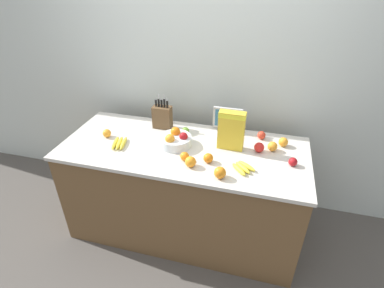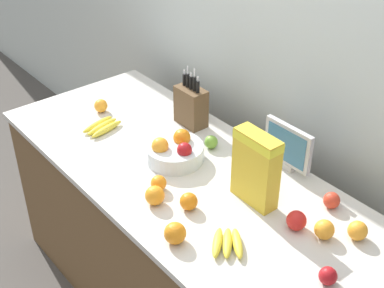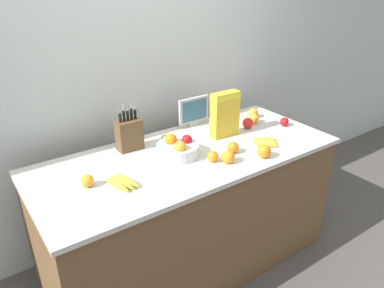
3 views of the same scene
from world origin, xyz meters
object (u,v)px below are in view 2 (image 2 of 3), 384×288
Objects in this scene: apple_near_bananas at (328,276)px; orange_by_cereal at (324,230)px; apple_leftmost at (296,220)px; orange_back_center at (155,195)px; fruit_bowl at (175,151)px; small_monitor at (288,146)px; cereal_box at (256,166)px; knife_block at (191,106)px; banana_bunch_left at (102,127)px; apple_rightmost at (332,200)px; banana_bunch_right at (227,243)px; apple_by_knife_block at (211,142)px; orange_mid_right at (101,106)px; orange_front_left at (189,201)px; orange_front_right at (159,183)px; orange_mid_left at (175,233)px; orange_near_bowl at (358,231)px.

orange_by_cereal reaches higher than apple_near_bananas.
apple_leftmost is 0.11m from orange_by_cereal.
fruit_bowl is at bearing 127.65° from orange_back_center.
cereal_box is at bearing -75.40° from small_monitor.
knife_block is 0.99m from orange_by_cereal.
banana_bunch_left is 3.09× the size of apple_rightmost.
apple_rightmost is at bearing 78.43° from banana_bunch_right.
small_monitor reaches higher than apple_by_knife_block.
apple_leftmost is 1.28m from orange_mid_right.
banana_bunch_right is at bearing -4.50° from banana_bunch_left.
banana_bunch_left is 2.69× the size of apple_leftmost.
orange_front_left is (-0.36, -0.46, 0.00)m from apple_rightmost.
orange_mid_right is at bearing -144.22° from knife_block.
orange_front_right is at bearing -53.36° from knife_block.
apple_rightmost is at bearing -11.30° from small_monitor.
orange_near_bowl is at bearing 52.24° from orange_mid_left.
small_monitor is 0.69m from apple_near_bananas.
orange_near_bowl is 0.69m from orange_mid_left.
fruit_bowl is at bearing -171.24° from orange_by_cereal.
cereal_box is 4.11× the size of orange_by_cereal.
fruit_bowl is at bearing 14.84° from banana_bunch_left.
orange_mid_right is 0.84× the size of orange_mid_left.
orange_front_right is (-0.54, -0.27, -0.01)m from apple_leftmost.
fruit_bowl reaches higher than orange_front_right.
apple_by_knife_block is (0.48, 0.31, 0.02)m from banana_bunch_left.
cereal_box reaches higher than orange_near_bowl.
knife_block is 4.88× the size of apple_near_bananas.
banana_bunch_left is 1.37m from apple_near_bananas.
orange_front_right is 0.33m from orange_mid_left.
fruit_bowl reaches higher than apple_near_bananas.
orange_by_cereal is 1.13× the size of orange_front_right.
orange_mid_right is at bearing 167.44° from orange_front_right.
apple_by_knife_block reaches higher than banana_bunch_right.
orange_mid_left reaches higher than orange_near_bowl.
orange_front_left is 0.87× the size of orange_mid_left.
orange_back_center is (0.40, -0.52, -0.06)m from knife_block.
cereal_box is 4.30× the size of orange_front_left.
knife_block is 4.31× the size of orange_front_left.
small_monitor is 3.23× the size of apple_leftmost.
orange_by_cereal is at bearing 53.10° from orange_mid_left.
apple_near_bananas is at bearing -74.89° from orange_near_bowl.
banana_bunch_right is at bearing -62.38° from cereal_box.
apple_rightmost is 1.32m from orange_mid_right.
orange_mid_left reaches higher than apple_leftmost.
apple_by_knife_block is at bearing 105.07° from orange_front_right.
orange_front_left is at bearing -8.96° from orange_mid_right.
banana_bunch_right is at bearing -5.94° from orange_front_left.
orange_mid_right is at bearing 171.70° from banana_bunch_right.
cereal_box is 1.67× the size of banana_bunch_right.
apple_leftmost is at bearing 4.55° from orange_mid_right.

